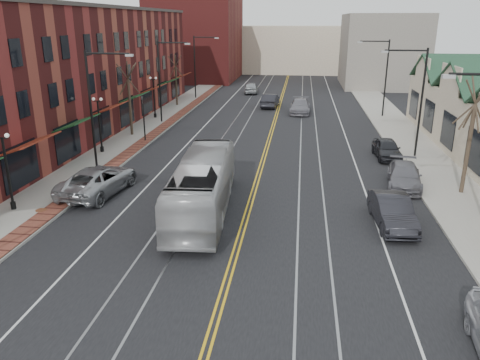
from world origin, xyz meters
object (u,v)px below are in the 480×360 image
(parked_car_d, at_px, (387,149))
(transit_bus, at_px, (203,186))
(parked_car_b, at_px, (392,211))
(parked_car_c, at_px, (404,176))
(parked_suv, at_px, (98,180))

(parked_car_d, bearing_deg, transit_bus, -136.02)
(transit_bus, relative_size, parked_car_d, 2.54)
(parked_car_d, bearing_deg, parked_car_b, -100.58)
(parked_car_b, relative_size, parked_car_c, 0.97)
(transit_bus, distance_m, parked_car_d, 17.04)
(parked_car_c, distance_m, parked_car_d, 6.58)
(parked_suv, bearing_deg, parked_car_c, -161.41)
(transit_bus, distance_m, parked_suv, 7.25)
(transit_bus, xyz_separation_m, parked_car_b, (9.90, -0.46, -0.75))
(transit_bus, bearing_deg, parked_car_c, -157.62)
(transit_bus, relative_size, parked_car_b, 2.31)
(parked_car_d, bearing_deg, parked_car_c, -92.59)
(parked_suv, bearing_deg, transit_bus, 170.28)
(parked_car_c, bearing_deg, parked_car_d, 97.78)
(transit_bus, height_order, parked_car_c, transit_bus)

